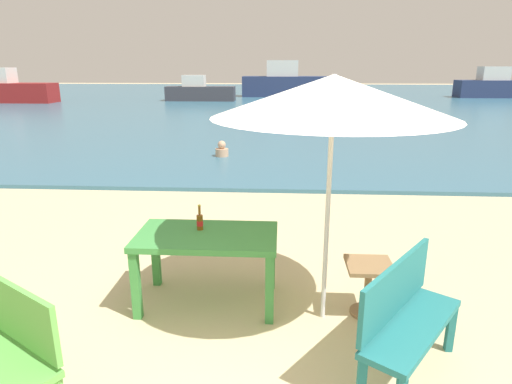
% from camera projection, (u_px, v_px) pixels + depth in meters
% --- Properties ---
extents(ground_plane, '(120.00, 120.00, 0.00)m').
position_uv_depth(ground_plane, '(279.00, 364.00, 3.58)').
color(ground_plane, beige).
extents(sea_water, '(120.00, 50.00, 0.08)m').
position_uv_depth(sea_water, '(282.00, 98.00, 32.31)').
color(sea_water, '#386B84').
rests_on(sea_water, ground_plane).
extents(picnic_table_green, '(1.40, 0.80, 0.76)m').
position_uv_depth(picnic_table_green, '(207.00, 244.00, 4.34)').
color(picnic_table_green, '#3D8C42').
rests_on(picnic_table_green, ground_plane).
extents(beer_bottle_amber, '(0.07, 0.07, 0.26)m').
position_uv_depth(beer_bottle_amber, '(200.00, 221.00, 4.39)').
color(beer_bottle_amber, brown).
rests_on(beer_bottle_amber, picnic_table_green).
extents(patio_umbrella, '(2.10, 2.10, 2.30)m').
position_uv_depth(patio_umbrella, '(333.00, 97.00, 3.66)').
color(patio_umbrella, silver).
rests_on(patio_umbrella, ground_plane).
extents(side_table_wood, '(0.44, 0.44, 0.54)m').
position_uv_depth(side_table_wood, '(368.00, 281.00, 4.21)').
color(side_table_wood, olive).
rests_on(side_table_wood, ground_plane).
extents(bench_teal_center, '(1.00, 1.18, 0.95)m').
position_uv_depth(bench_teal_center, '(406.00, 313.00, 3.32)').
color(bench_teal_center, '#237275').
rests_on(bench_teal_center, ground_plane).
extents(bench_green_left, '(1.21, 0.94, 0.95)m').
position_uv_depth(bench_green_left, '(0.00, 338.00, 3.02)').
color(bench_green_left, '#60B24C').
rests_on(bench_green_left, ground_plane).
extents(swimmer_person, '(0.34, 0.34, 0.41)m').
position_uv_depth(swimmer_person, '(222.00, 150.00, 11.36)').
color(swimmer_person, tan).
rests_on(swimmer_person, sea_water).
extents(boat_tanker, '(6.02, 1.64, 2.19)m').
position_uv_depth(boat_tanker, '(7.00, 90.00, 28.00)').
color(boat_tanker, maroon).
rests_on(boat_tanker, sea_water).
extents(boat_cargo_ship, '(7.42, 2.02, 2.70)m').
position_uv_depth(boat_cargo_ship, '(290.00, 84.00, 33.40)').
color(boat_cargo_ship, navy).
rests_on(boat_cargo_ship, sea_water).
extents(boat_sailboat, '(6.19, 1.69, 2.25)m').
position_uv_depth(boat_sailboat, '(498.00, 86.00, 32.38)').
color(boat_sailboat, navy).
rests_on(boat_sailboat, sea_water).
extents(boat_barge, '(4.65, 1.27, 1.69)m').
position_uv_depth(boat_barge, '(200.00, 92.00, 29.39)').
color(boat_barge, '#38383F').
rests_on(boat_barge, sea_water).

